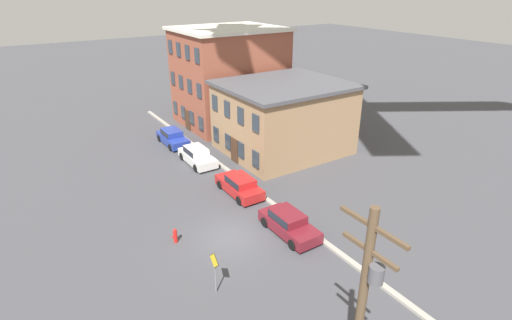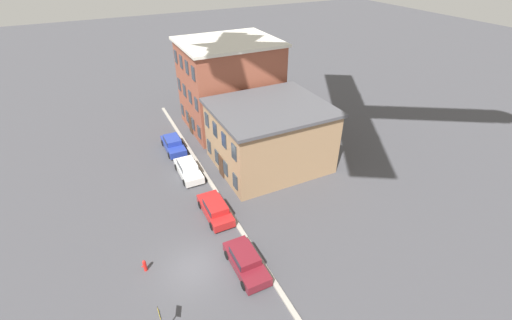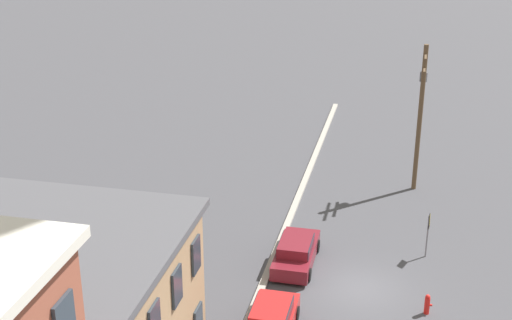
{
  "view_description": "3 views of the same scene",
  "coord_description": "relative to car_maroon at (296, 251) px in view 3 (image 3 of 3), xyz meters",
  "views": [
    {
      "loc": [
        18.24,
        -9.88,
        14.53
      ],
      "look_at": [
        -1.32,
        2.76,
        4.1
      ],
      "focal_mm": 28.0,
      "sensor_mm": 36.0,
      "label": 1
    },
    {
      "loc": [
        16.38,
        -3.19,
        19.47
      ],
      "look_at": [
        -0.52,
        5.15,
        7.33
      ],
      "focal_mm": 24.0,
      "sensor_mm": 36.0,
      "label": 2
    },
    {
      "loc": [
        -29.08,
        -1.57,
        18.16
      ],
      "look_at": [
        -1.85,
        4.59,
        6.86
      ],
      "focal_mm": 50.0,
      "sensor_mm": 36.0,
      "label": 3
    }
  ],
  "objects": [
    {
      "name": "ground_plane",
      "position": [
        -1.56,
        -3.34,
        -0.75
      ],
      "size": [
        200.0,
        200.0,
        0.0
      ],
      "primitive_type": "plane",
      "color": "#424247"
    },
    {
      "name": "kerb_strip",
      "position": [
        -1.56,
        1.16,
        -0.67
      ],
      "size": [
        56.0,
        0.36,
        0.16
      ],
      "primitive_type": "cube",
      "color": "#9E998E",
      "rests_on": "ground_plane"
    },
    {
      "name": "apartment_midblock",
      "position": [
        -11.25,
        7.82,
        2.45
      ],
      "size": [
        9.57,
        10.83,
        6.38
      ],
      "color": "#9E7A56",
      "rests_on": "ground_plane"
    },
    {
      "name": "car_maroon",
      "position": [
        0.0,
        0.0,
        0.0
      ],
      "size": [
        4.4,
        1.92,
        1.43
      ],
      "color": "maroon",
      "rests_on": "ground_plane"
    },
    {
      "name": "caution_sign",
      "position": [
        2.24,
        -6.32,
        0.89
      ],
      "size": [
        0.93,
        0.08,
        2.47
      ],
      "color": "slate",
      "rests_on": "ground_plane"
    },
    {
      "name": "utility_pole",
      "position": [
        10.74,
        -5.55,
        4.33
      ],
      "size": [
        2.4,
        0.44,
        9.03
      ],
      "color": "brown",
      "rests_on": "ground_plane"
    },
    {
      "name": "fire_hydrant",
      "position": [
        -2.91,
        -6.38,
        -0.27
      ],
      "size": [
        0.24,
        0.34,
        0.96
      ],
      "color": "red",
      "rests_on": "ground_plane"
    }
  ]
}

